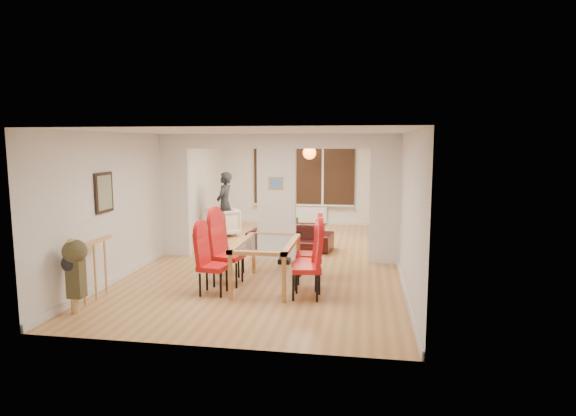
% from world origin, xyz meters
% --- Properties ---
extents(floor, '(5.00, 9.00, 0.01)m').
position_xyz_m(floor, '(0.00, 0.00, 0.00)').
color(floor, tan).
rests_on(floor, ground).
extents(room_walls, '(5.00, 9.00, 2.60)m').
position_xyz_m(room_walls, '(0.00, 0.00, 1.30)').
color(room_walls, silver).
rests_on(room_walls, floor).
extents(divider_wall, '(5.00, 0.18, 2.60)m').
position_xyz_m(divider_wall, '(0.00, 0.00, 1.30)').
color(divider_wall, white).
rests_on(divider_wall, floor).
extents(bay_window_blinds, '(3.00, 0.08, 1.80)m').
position_xyz_m(bay_window_blinds, '(0.00, 4.44, 1.50)').
color(bay_window_blinds, black).
rests_on(bay_window_blinds, room_walls).
extents(radiator, '(1.40, 0.08, 0.50)m').
position_xyz_m(radiator, '(0.00, 4.40, 0.30)').
color(radiator, white).
rests_on(radiator, floor).
extents(pendant_light, '(0.36, 0.36, 0.36)m').
position_xyz_m(pendant_light, '(0.30, 3.30, 2.15)').
color(pendant_light, orange).
rests_on(pendant_light, room_walls).
extents(stair_newel, '(0.40, 1.20, 1.10)m').
position_xyz_m(stair_newel, '(-2.25, -3.20, 0.55)').
color(stair_newel, tan).
rests_on(stair_newel, floor).
extents(wall_poster, '(0.04, 0.52, 0.67)m').
position_xyz_m(wall_poster, '(-2.47, -2.40, 1.60)').
color(wall_poster, gray).
rests_on(wall_poster, room_walls).
extents(pillar_photo, '(0.30, 0.03, 0.25)m').
position_xyz_m(pillar_photo, '(0.00, -0.10, 1.60)').
color(pillar_photo, '#4C8CD8').
rests_on(pillar_photo, divider_wall).
extents(dining_table, '(0.94, 1.67, 0.78)m').
position_xyz_m(dining_table, '(0.20, -1.98, 0.39)').
color(dining_table, '#B98044').
rests_on(dining_table, floor).
extents(dining_chair_la, '(0.47, 0.47, 1.05)m').
position_xyz_m(dining_chair_la, '(-0.57, -2.53, 0.52)').
color(dining_chair_la, red).
rests_on(dining_chair_la, floor).
extents(dining_chair_lb, '(0.54, 0.54, 1.17)m').
position_xyz_m(dining_chair_lb, '(-0.48, -1.99, 0.59)').
color(dining_chair_lb, red).
rests_on(dining_chair_lb, floor).
extents(dining_chair_lc, '(0.42, 0.42, 1.02)m').
position_xyz_m(dining_chair_lc, '(-0.58, -1.39, 0.51)').
color(dining_chair_lc, red).
rests_on(dining_chair_lc, floor).
extents(dining_chair_ra, '(0.51, 0.51, 1.12)m').
position_xyz_m(dining_chair_ra, '(0.93, -2.49, 0.56)').
color(dining_chair_ra, red).
rests_on(dining_chair_ra, floor).
extents(dining_chair_rb, '(0.47, 0.47, 1.04)m').
position_xyz_m(dining_chair_rb, '(0.88, -2.00, 0.52)').
color(dining_chair_rb, red).
rests_on(dining_chair_rb, floor).
extents(dining_chair_rc, '(0.44, 0.44, 1.06)m').
position_xyz_m(dining_chair_rc, '(0.85, -1.49, 0.53)').
color(dining_chair_rc, red).
rests_on(dining_chair_rc, floor).
extents(sofa, '(1.99, 0.97, 0.56)m').
position_xyz_m(sofa, '(0.13, 0.96, 0.28)').
color(sofa, black).
rests_on(sofa, floor).
extents(armchair, '(1.10, 1.10, 0.72)m').
position_xyz_m(armchair, '(-1.88, 2.21, 0.36)').
color(armchair, '#F2E5CD').
rests_on(armchair, floor).
extents(person, '(0.64, 0.45, 1.66)m').
position_xyz_m(person, '(-1.80, 2.29, 0.83)').
color(person, black).
rests_on(person, floor).
extents(television, '(0.85, 0.33, 0.49)m').
position_xyz_m(television, '(2.00, 3.09, 0.25)').
color(television, black).
rests_on(television, floor).
extents(coffee_table, '(1.03, 0.62, 0.22)m').
position_xyz_m(coffee_table, '(0.05, 2.58, 0.11)').
color(coffee_table, '#361F12').
rests_on(coffee_table, floor).
extents(bottle, '(0.07, 0.07, 0.27)m').
position_xyz_m(bottle, '(0.07, 2.52, 0.36)').
color(bottle, '#143F19').
rests_on(bottle, coffee_table).
extents(bowl, '(0.20, 0.20, 0.05)m').
position_xyz_m(bowl, '(-0.10, 2.59, 0.25)').
color(bowl, '#361F12').
rests_on(bowl, coffee_table).
extents(shoes, '(0.23, 0.25, 0.10)m').
position_xyz_m(shoes, '(0.23, -0.39, 0.05)').
color(shoes, black).
rests_on(shoes, floor).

